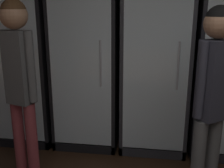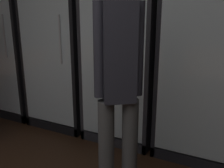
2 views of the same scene
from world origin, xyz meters
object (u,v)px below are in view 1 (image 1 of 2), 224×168
object	(u,v)px
cooler_center	(155,69)
shopper_far	(212,91)
shopper_near	(19,74)
cooler_far_left	(26,65)
cooler_left	(88,67)

from	to	relation	value
cooler_center	shopper_far	size ratio (longest dim) A/B	1.18
shopper_near	shopper_far	bearing A→B (deg)	-2.56
cooler_far_left	shopper_far	size ratio (longest dim) A/B	1.18
cooler_far_left	shopper_far	bearing A→B (deg)	-28.42
cooler_far_left	shopper_far	world-z (taller)	cooler_far_left
cooler_center	shopper_far	xyz separation A→B (m)	(0.42, -1.10, 0.08)
shopper_near	shopper_far	world-z (taller)	shopper_near
cooler_left	shopper_near	bearing A→B (deg)	-109.77
cooler_center	shopper_far	distance (m)	1.18
cooler_far_left	cooler_center	distance (m)	1.61
cooler_left	shopper_far	bearing A→B (deg)	-41.91
shopper_near	shopper_far	distance (m)	1.60
cooler_left	cooler_center	xyz separation A→B (m)	(0.81, -0.00, 0.00)
cooler_left	cooler_center	size ratio (longest dim) A/B	1.00
cooler_center	shopper_near	distance (m)	1.57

